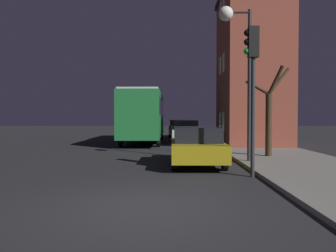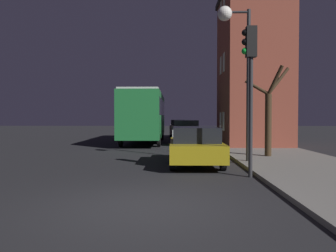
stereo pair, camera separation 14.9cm
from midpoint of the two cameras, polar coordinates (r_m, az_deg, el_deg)
name	(u,v)px [view 2 (the right image)]	position (r m, az deg, el deg)	size (l,w,h in m)	color
ground_plane	(142,206)	(6.75, -3.85, -13.75)	(120.00, 120.00, 0.00)	black
brick_building	(252,68)	(21.06, 14.68, 9.79)	(3.88, 5.55, 9.35)	brown
streetlamp	(234,42)	(12.94, 11.81, 14.16)	(1.24, 0.55, 5.82)	#28282B
traffic_light	(250,70)	(10.07, 14.50, 9.50)	(0.43, 0.24, 4.44)	#28282B
bare_tree	(269,112)	(14.61, 17.49, 2.30)	(1.95, 1.06, 3.81)	#382819
bus	(144,113)	(22.68, -3.95, 2.28)	(2.49, 9.29, 3.47)	#1E6B33
car_near_lane	(195,145)	(12.35, 5.08, -3.33)	(1.86, 4.50, 1.41)	olive
car_mid_lane	(186,132)	(21.94, 3.29, -0.99)	(1.76, 4.47, 1.57)	#B7BABF
car_far_lane	(180,128)	(29.25, 2.30, -0.33)	(1.86, 4.13, 1.55)	beige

